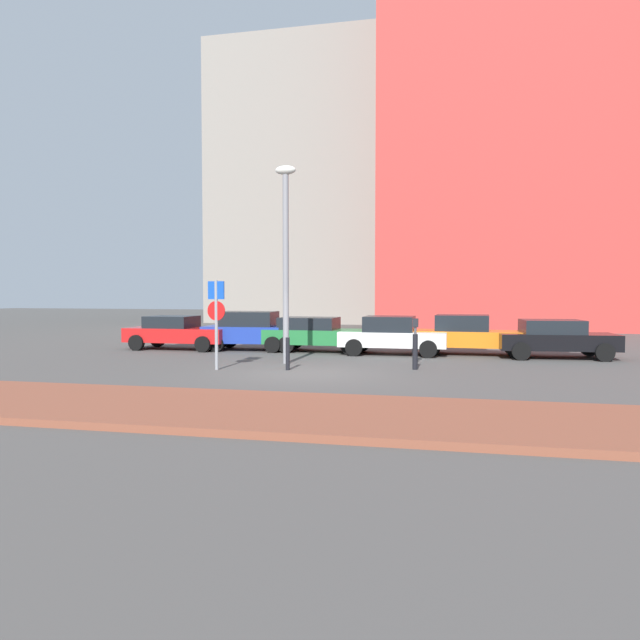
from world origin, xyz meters
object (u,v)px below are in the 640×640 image
parking_meter (415,335)px  traffic_bollard_mid (288,354)px  parked_car_black (555,338)px  street_lamp (286,247)px  parked_car_white (392,335)px  parking_sign_post (216,314)px  parked_car_blue (254,330)px  parked_car_orange (470,335)px  parked_car_red (177,332)px  parked_car_green (314,333)px  traffic_bollard_near (415,352)px

parking_meter → traffic_bollard_mid: bearing=-150.0°
parked_car_black → street_lamp: size_ratio=0.64×
parked_car_white → traffic_bollard_mid: size_ratio=4.02×
parking_sign_post → parked_car_white: bearing=50.3°
street_lamp → traffic_bollard_mid: bearing=-72.1°
parked_car_blue → parking_sign_post: 6.38m
parked_car_blue → traffic_bollard_mid: bearing=-62.0°
street_lamp → traffic_bollard_mid: size_ratio=6.55×
parked_car_orange → parked_car_red: bearing=-177.5°
parked_car_green → street_lamp: street_lamp is taller
parked_car_orange → traffic_bollard_mid: (-5.53, -5.92, -0.27)m
parked_car_blue → traffic_bollard_mid: parked_car_blue is taller
parking_sign_post → traffic_bollard_mid: bearing=11.1°
parked_car_blue → parked_car_orange: bearing=0.7°
parked_car_red → street_lamp: 7.61m
parked_car_white → parked_car_orange: parked_car_orange is taller
parked_car_black → traffic_bollard_mid: size_ratio=4.20×
parked_car_green → traffic_bollard_near: (4.33, -4.74, -0.18)m
parked_car_black → parked_car_orange: bearing=169.7°
parking_meter → traffic_bollard_mid: (-3.71, -2.14, -0.48)m
parked_car_red → parked_car_green: size_ratio=0.95×
parked_car_red → traffic_bollard_mid: size_ratio=4.34×
parked_car_blue → parking_sign_post: bearing=-81.3°
parked_car_red → parked_car_blue: bearing=7.3°
parked_car_blue → parked_car_black: bearing=-2.2°
parked_car_blue → parked_car_white: (5.72, -0.52, -0.07)m
parked_car_red → parking_meter: 10.55m
parked_car_orange → parking_meter: bearing=-115.6°
parked_car_orange → traffic_bollard_mid: 8.11m
parked_car_white → parked_car_orange: bearing=12.0°
parked_car_blue → parked_car_black: parked_car_blue is taller
parked_car_red → traffic_bollard_near: bearing=-23.6°
parked_car_green → traffic_bollard_mid: (0.54, -5.74, -0.23)m
parked_car_black → traffic_bollard_mid: bearing=-147.6°
parked_car_white → street_lamp: bearing=-130.6°
parked_car_red → traffic_bollard_near: parked_car_red is taller
parked_car_white → parking_meter: 3.36m
parked_car_green → parked_car_white: parked_car_white is taller
parked_car_white → parked_car_blue: bearing=174.8°
parked_car_black → traffic_bollard_near: 6.42m
parked_car_white → parking_meter: bearing=-70.9°
traffic_bollard_near → parked_car_orange: bearing=70.5°
parked_car_red → traffic_bollard_near: (10.11, -4.41, -0.17)m
parked_car_white → parking_meter: (1.09, -3.17, 0.23)m
parking_sign_post → parked_car_red: bearing=125.6°
parked_car_red → street_lamp: (5.79, -3.78, 3.16)m
parked_car_orange → traffic_bollard_near: bearing=-109.5°
parked_car_orange → traffic_bollard_mid: size_ratio=4.44×
parked_car_red → parked_car_green: 5.79m
parked_car_blue → parked_car_green: (2.56, -0.08, -0.09)m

